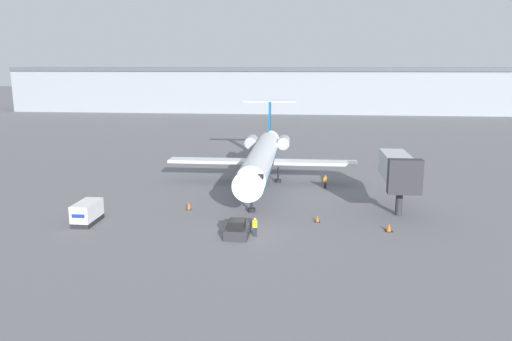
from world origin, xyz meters
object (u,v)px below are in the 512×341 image
Objects in this scene: traffic_cone_right at (317,219)px; worker_by_wing at (325,182)px; pushback_tug at (238,228)px; airplane_main at (262,157)px; traffic_cone_mid at (389,228)px; jet_bridge at (398,169)px; traffic_cone_left at (189,206)px; worker_near_tug at (255,227)px; luggage_cart at (87,213)px.

worker_by_wing is at bearing 85.10° from traffic_cone_right.
worker_by_wing reaches higher than pushback_tug.
airplane_main reaches higher than traffic_cone_mid.
jet_bridge reaches higher than traffic_cone_mid.
traffic_cone_left is at bearing -117.73° from airplane_main.
traffic_cone_right is (5.61, 4.74, -0.58)m from worker_near_tug.
worker_near_tug is 1.03× the size of worker_by_wing.
jet_bridge is (7.09, -9.03, 3.59)m from worker_by_wing.
traffic_cone_mid is at bearing 1.07° from luggage_cart.
worker_by_wing is at bearing -12.26° from airplane_main.
luggage_cart is 16.66m from worker_near_tug.
traffic_cone_left is at bearing 168.07° from traffic_cone_right.
airplane_main reaches higher than worker_near_tug.
airplane_main is at bearing 89.09° from pushback_tug.
jet_bridge reaches higher than traffic_cone_left.
worker_by_wing is 13.73m from traffic_cone_right.
luggage_cart is (-14.96, 1.77, 0.47)m from pushback_tug.
pushback_tug is 0.47× the size of jet_bridge.
luggage_cart is 28.46m from worker_by_wing.
luggage_cart is at bearing -130.21° from airplane_main.
traffic_cone_mid is at bearing -18.09° from traffic_cone_right.
worker_near_tug reaches higher than pushback_tug.
traffic_cone_left is at bearing 130.87° from pushback_tug.
traffic_cone_left is (-7.86, 7.59, -0.48)m from worker_near_tug.
pushback_tug is at bearing -49.13° from traffic_cone_left.
traffic_cone_right is at bearing -11.93° from traffic_cone_left.
traffic_cone_right is 10.34m from jet_bridge.
worker_near_tug is 2.39× the size of traffic_cone_mid.
pushback_tug is 1.63m from worker_near_tug.
luggage_cart is at bearing -173.15° from traffic_cone_right.
pushback_tug is at bearing -114.75° from worker_by_wing.
luggage_cart is at bearing -147.59° from traffic_cone_left.
pushback_tug is 19.93m from worker_by_wing.
worker_by_wing reaches higher than traffic_cone_right.
traffic_cone_left is (8.67, 5.50, -0.64)m from luggage_cart.
traffic_cone_left is 20.59m from traffic_cone_mid.
airplane_main is 17.18m from traffic_cone_right.
airplane_main is at bearing 113.98° from traffic_cone_right.
traffic_cone_mid is (12.12, 2.62, -0.54)m from worker_near_tug.
worker_near_tug is 10.93m from traffic_cone_left.
traffic_cone_right is at bearing 6.85° from luggage_cart.
luggage_cart is at bearing 172.82° from worker_near_tug.
traffic_cone_left is at bearing -143.51° from worker_by_wing.
traffic_cone_mid is 0.08× the size of jet_bridge.
airplane_main is 14.55m from traffic_cone_left.
luggage_cart reaches higher than traffic_cone_left.
airplane_main is at bearing 49.79° from luggage_cart.
luggage_cart reaches higher than pushback_tug.
jet_bridge is at bearing 4.74° from traffic_cone_left.
airplane_main reaches higher than jet_bridge.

